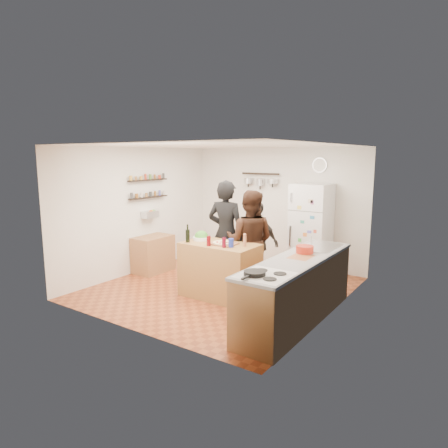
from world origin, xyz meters
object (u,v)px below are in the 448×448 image
Objects in this scene: person_center at (250,241)px; counter_run at (297,290)px; wine_bottle at (188,236)px; pepper_mill at (245,241)px; salad_bowl at (201,238)px; wall_clock at (320,165)px; red_bowl at (305,249)px; fridge at (311,229)px; person_back at (257,242)px; salt_canister at (231,243)px; prep_island at (220,270)px; skillet at (255,273)px; side_table at (153,254)px; person_left at (226,234)px.

counter_run is at bearing 130.38° from person_center.
pepper_mill is at bearing 15.87° from wine_bottle.
salad_bowl is 2.91m from wall_clock.
red_bowl is 0.14× the size of fridge.
person_back is at bearing -115.66° from wall_clock.
person_back is 0.83× the size of fridge.
counter_run is at bearing -3.93° from salt_canister.
counter_run is 2.46m from fridge.
fridge is at bearing 82.33° from pepper_mill.
wine_bottle is at bearing 29.32° from person_center.
wall_clock reaches higher than fridge.
pepper_mill is 0.09× the size of fridge.
person_back reaches higher than prep_island.
salt_canister is (0.80, 0.10, -0.04)m from wine_bottle.
wine_bottle is at bearing 151.55° from skillet.
skillet is at bearing -26.62° from side_table.
pepper_mill is at bearing 94.82° from person_center.
fridge is (-0.65, 3.34, -0.05)m from skillet.
counter_run is 9.93× the size of skillet.
salad_bowl is 2.21m from skillet.
person_left is at bearing -122.65° from fridge.
fridge is (0.28, 2.05, -0.09)m from pepper_mill.
person_left reaches higher than skillet.
wall_clock is (-0.70, 2.28, 1.18)m from red_bowl.
wall_clock is (0.73, 2.43, 1.69)m from prep_island.
pepper_mill is 0.88m from person_left.
red_bowl is (0.05, 1.38, 0.03)m from skillet.
salad_bowl is 1.36× the size of wine_bottle.
person_center is at bearing 171.33° from person_left.
salad_bowl is 1.75× the size of pepper_mill.
skillet is (1.38, -1.24, 0.49)m from prep_island.
wine_bottle reaches higher than prep_island.
counter_run is 8.77× the size of wall_clock.
salad_bowl is (-0.42, 0.05, 0.48)m from prep_island.
fridge reaches higher than pepper_mill.
skillet is (1.08, -1.12, -0.03)m from salt_canister.
person_back is at bearing 85.47° from prep_island.
wine_bottle is at bearing -169.22° from red_bowl.
wine_bottle is 1.28× the size of pepper_mill.
person_left is 1.73m from red_bowl.
person_back is 1.66m from red_bowl.
skillet is 0.15× the size of fridge.
skillet reaches higher than side_table.
wall_clock is (0.28, 2.38, 1.16)m from pepper_mill.
wine_bottle reaches higher than skillet.
pepper_mill is 0.06× the size of counter_run.
person_left is (-0.56, 0.68, -0.02)m from salt_canister.
pepper_mill is (0.87, 0.00, 0.05)m from salad_bowl.
pepper_mill is 1.14m from person_back.
wine_bottle is 0.11× the size of person_left.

